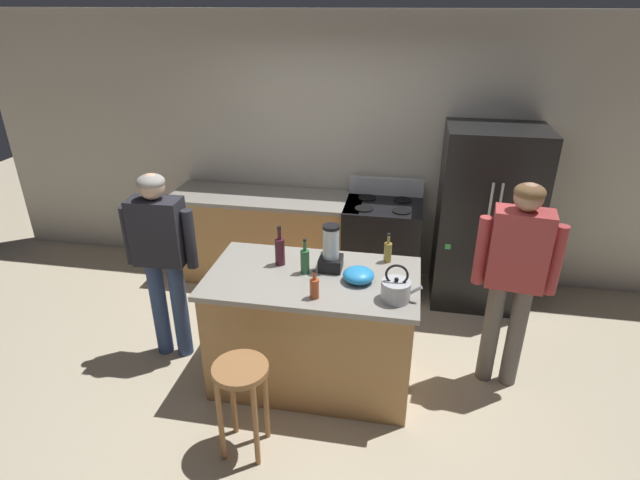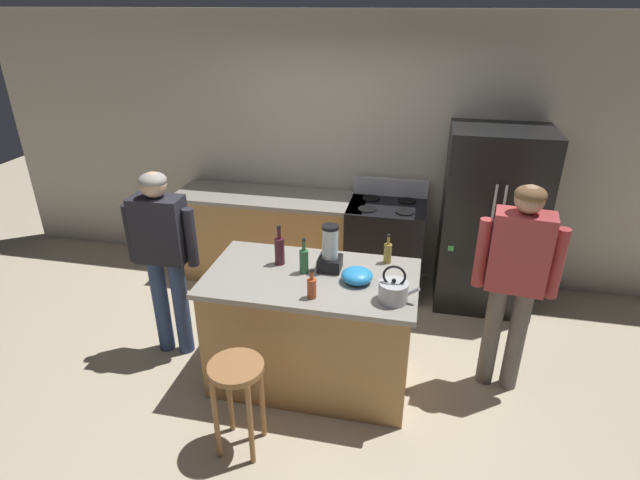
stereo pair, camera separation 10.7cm
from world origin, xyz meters
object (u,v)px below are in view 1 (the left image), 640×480
person_by_island_left (161,251)px  blender_appliance (331,251)px  bottle_wine (280,250)px  mixing_bowl (359,275)px  bottle_vinegar (388,251)px  kitchen_island (313,328)px  refrigerator (486,218)px  person_by_sink_right (515,269)px  bottle_olive_oil (305,261)px  tea_kettle (396,290)px  bar_stool (242,386)px  stove_range (381,246)px  bottle_cooking_sauce (314,288)px

person_by_island_left → blender_appliance: (1.35, 0.02, 0.11)m
bottle_wine → mixing_bowl: bottle_wine is taller
bottle_vinegar → blender_appliance: bearing=-153.9°
kitchen_island → refrigerator: size_ratio=0.89×
bottle_wine → blender_appliance: bearing=-1.4°
refrigerator → blender_appliance: 1.89m
refrigerator → kitchen_island: bearing=-132.9°
refrigerator → person_by_island_left: (-2.63, -1.39, 0.10)m
kitchen_island → person_by_sink_right: size_ratio=0.94×
person_by_island_left → bottle_olive_oil: bearing=-3.3°
person_by_island_left → mixing_bowl: (1.58, -0.12, 0.01)m
tea_kettle → blender_appliance: bearing=145.6°
bar_stool → bottle_wine: size_ratio=2.18×
person_by_island_left → tea_kettle: (1.85, -0.32, 0.04)m
person_by_sink_right → bottle_wine: (-1.73, -0.11, 0.05)m
bottle_vinegar → bottle_wine: size_ratio=0.75×
bottle_wine → stove_range: bearing=63.4°
bar_stool → bottle_vinegar: (0.83, 1.11, 0.49)m
bar_stool → bottle_olive_oil: size_ratio=2.50×
kitchen_island → tea_kettle: (0.61, -0.22, 0.55)m
refrigerator → bottle_olive_oil: bearing=-134.9°
person_by_island_left → person_by_sink_right: bearing=2.9°
refrigerator → stove_range: refrigerator is taller
bottle_wine → bottle_cooking_sauce: bearing=-50.6°
bar_stool → bottle_vinegar: bearing=53.0°
kitchen_island → bottle_cooking_sauce: bottle_cooking_sauce is taller
bar_stool → mixing_bowl: mixing_bowl is taller
mixing_bowl → person_by_island_left: bearing=175.5°
bar_stool → blender_appliance: 1.15m
bar_stool → bottle_vinegar: 1.47m
person_by_island_left → mixing_bowl: size_ratio=7.15×
kitchen_island → blender_appliance: (0.11, 0.12, 0.62)m
person_by_sink_right → bottle_olive_oil: 1.53m
refrigerator → bottle_wine: size_ratio=5.55×
stove_range → blender_appliance: blender_appliance is taller
kitchen_island → stove_range: 1.58m
tea_kettle → person_by_island_left: bearing=170.1°
blender_appliance → bottle_olive_oil: size_ratio=1.30×
stove_range → bottle_wine: bottle_wine is taller
bar_stool → bottle_olive_oil: bottle_olive_oil is taller
mixing_bowl → bottle_vinegar: bearing=61.8°
stove_range → bottle_cooking_sauce: (-0.35, -1.81, 0.54)m
person_by_sink_right → blender_appliance: (-1.33, -0.12, 0.08)m
kitchen_island → mixing_bowl: 0.62m
person_by_island_left → bottle_olive_oil: 1.18m
bottle_vinegar → tea_kettle: size_ratio=0.86×
stove_range → mixing_bowl: bearing=-92.9°
bar_stool → person_by_island_left: bearing=136.3°
blender_appliance → tea_kettle: (0.50, -0.34, -0.07)m
stove_range → refrigerator: bearing=-1.4°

